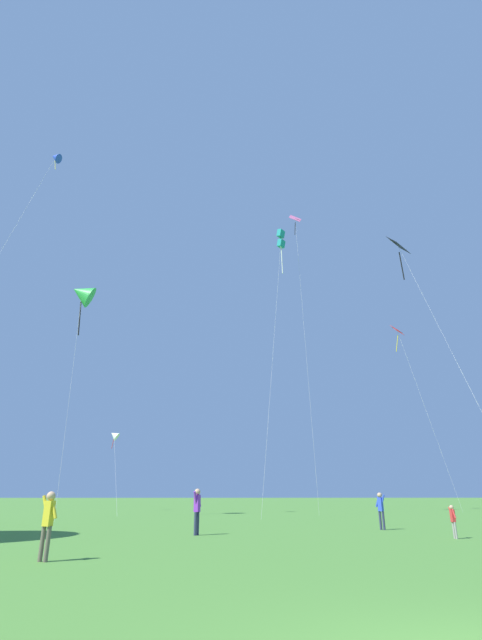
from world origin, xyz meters
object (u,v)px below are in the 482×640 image
at_px(kite_black_large, 401,254).
at_px(kite_green_small, 82,294).
at_px(kite_red_high, 399,338).
at_px(kite_pink_low, 296,233).
at_px(kite_blue_delta, 55,158).
at_px(kite_teal_box, 281,240).
at_px(kite_white_distant, 114,435).
at_px(person_child_small, 453,518).
at_px(person_in_blue_jacket, 197,507).
at_px(person_with_spool, 381,507).
at_px(person_in_red_shirt, 48,519).

bearing_deg(kite_black_large, kite_green_small, -175.18).
relative_size(kite_red_high, kite_pink_low, 0.64).
distance_m(kite_blue_delta, kite_teal_box, 21.59).
bearing_deg(kite_blue_delta, kite_green_small, 27.85).
xyz_separation_m(kite_green_small, kite_red_high, (30.25, 12.86, 0.82)).
height_order(kite_white_distant, person_child_small, kite_white_distant).
xyz_separation_m(kite_white_distant, person_in_blue_jacket, (9.94, -27.78, -5.95)).
distance_m(kite_blue_delta, kite_red_high, 38.07).
bearing_deg(person_in_blue_jacket, kite_green_small, 125.68).
xyz_separation_m(kite_black_large, kite_red_high, (3.04, 10.57, -4.45)).
bearing_deg(kite_black_large, kite_blue_delta, -172.55).
bearing_deg(person_with_spool, kite_pink_low, 89.93).
xyz_separation_m(kite_white_distant, kite_teal_box, (16.29, -7.50, 17.97)).
bearing_deg(kite_black_large, kite_teal_box, 162.01).
relative_size(kite_white_distant, person_child_small, 10.21).
xyz_separation_m(kite_black_large, person_in_blue_jacket, (-16.72, -16.91, -20.75)).
relative_size(person_with_spool, person_in_red_shirt, 1.00).
relative_size(kite_blue_delta, person_child_small, 25.68).
bearing_deg(kite_white_distant, person_child_small, -56.87).
bearing_deg(kite_red_high, kite_black_large, -106.04).
height_order(kite_green_small, person_with_spool, kite_green_small).
height_order(kite_black_large, person_in_red_shirt, kite_black_large).
distance_m(kite_green_small, kite_teal_box, 19.67).
bearing_deg(person_in_red_shirt, kite_white_distant, 100.83).
xyz_separation_m(kite_red_high, kite_pink_low, (-11.58, -5.46, 9.52)).
distance_m(kite_white_distant, person_with_spool, 31.58).
bearing_deg(kite_black_large, person_in_red_shirt, -129.27).
xyz_separation_m(kite_teal_box, kite_black_large, (10.37, -3.37, -3.17)).
xyz_separation_m(kite_white_distant, person_in_red_shirt, (6.74, -35.24, -6.03)).
xyz_separation_m(kite_black_large, person_child_small, (-7.34, -18.74, -21.10)).
relative_size(kite_teal_box, person_with_spool, 16.67).
bearing_deg(kite_green_small, person_in_blue_jacket, -54.32).
bearing_deg(person_with_spool, kite_blue_delta, 154.71).
xyz_separation_m(kite_blue_delta, kite_pink_low, (21.86, 9.09, -1.43)).
xyz_separation_m(kite_blue_delta, person_in_blue_jacket, (13.68, -12.93, -27.24)).
xyz_separation_m(kite_red_high, person_in_red_shirt, (-22.96, -34.94, -16.38)).
distance_m(kite_teal_box, person_in_blue_jacket, 31.99).
bearing_deg(person_in_red_shirt, kite_black_large, 50.73).
xyz_separation_m(kite_red_high, person_child_small, (-10.38, -29.31, -16.65)).
distance_m(kite_blue_delta, person_child_small, 38.87).
bearing_deg(kite_pink_low, kite_white_distant, 162.39).
distance_m(kite_red_high, person_in_red_shirt, 44.90).
height_order(kite_green_small, person_child_small, kite_green_small).
distance_m(kite_green_small, kite_red_high, 32.89).
relative_size(kite_white_distant, kite_pink_low, 0.39).
bearing_deg(kite_teal_box, kite_white_distant, 155.28).
relative_size(kite_pink_low, person_in_red_shirt, 18.79).
distance_m(kite_green_small, person_with_spool, 27.10).
relative_size(kite_black_large, person_in_red_shirt, 15.09).
bearing_deg(person_in_blue_jacket, kite_blue_delta, 136.60).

